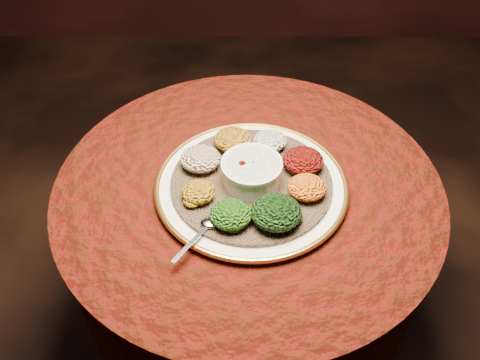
{
  "coord_description": "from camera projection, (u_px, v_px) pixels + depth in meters",
  "views": [
    {
      "loc": [
        -0.01,
        -0.92,
        1.67
      ],
      "look_at": [
        -0.02,
        -0.01,
        0.76
      ],
      "focal_mm": 40.0,
      "sensor_mm": 36.0,
      "label": 1
    }
  ],
  "objects": [
    {
      "name": "portion_timatim",
      "position": [
        201.0,
        159.0,
        1.31
      ],
      "size": [
        0.1,
        0.09,
        0.05
      ],
      "primitive_type": "ellipsoid",
      "color": "maroon",
      "rests_on": "injera"
    },
    {
      "name": "stew_bowl",
      "position": [
        252.0,
        171.0,
        1.26
      ],
      "size": [
        0.14,
        0.14,
        0.06
      ],
      "color": "silver",
      "rests_on": "injera"
    },
    {
      "name": "portion_mixveg",
      "position": [
        231.0,
        214.0,
        1.18
      ],
      "size": [
        0.1,
        0.09,
        0.05
      ],
      "primitive_type": "ellipsoid",
      "color": "#952C09",
      "rests_on": "injera"
    },
    {
      "name": "platter",
      "position": [
        251.0,
        186.0,
        1.3
      ],
      "size": [
        0.53,
        0.53,
        0.02
      ],
      "rotation": [
        0.0,
        0.0,
        -0.19
      ],
      "color": "white",
      "rests_on": "table"
    },
    {
      "name": "portion_tikil",
      "position": [
        307.0,
        187.0,
        1.24
      ],
      "size": [
        0.09,
        0.09,
        0.04
      ],
      "primitive_type": "ellipsoid",
      "color": "#A8790E",
      "rests_on": "injera"
    },
    {
      "name": "table",
      "position": [
        248.0,
        232.0,
        1.44
      ],
      "size": [
        0.96,
        0.96,
        0.73
      ],
      "color": "black",
      "rests_on": "ground"
    },
    {
      "name": "portion_gomen",
      "position": [
        276.0,
        212.0,
        1.18
      ],
      "size": [
        0.11,
        0.11,
        0.05
      ],
      "primitive_type": "ellipsoid",
      "color": "black",
      "rests_on": "injera"
    },
    {
      "name": "spoon",
      "position": [
        207.0,
        226.0,
        1.18
      ],
      "size": [
        0.1,
        0.13,
        0.01
      ],
      "rotation": [
        0.0,
        0.0,
        -2.16
      ],
      "color": "silver",
      "rests_on": "injera"
    },
    {
      "name": "portion_kitfo",
      "position": [
        303.0,
        160.0,
        1.3
      ],
      "size": [
        0.1,
        0.1,
        0.05
      ],
      "primitive_type": "ellipsoid",
      "color": "black",
      "rests_on": "injera"
    },
    {
      "name": "injera",
      "position": [
        251.0,
        183.0,
        1.29
      ],
      "size": [
        0.49,
        0.49,
        0.01
      ],
      "primitive_type": "cylinder",
      "rotation": [
        0.0,
        0.0,
        0.33
      ],
      "color": "brown",
      "rests_on": "platter"
    },
    {
      "name": "portion_ayib",
      "position": [
        270.0,
        141.0,
        1.36
      ],
      "size": [
        0.08,
        0.08,
        0.04
      ],
      "primitive_type": "ellipsoid",
      "color": "beige",
      "rests_on": "injera"
    },
    {
      "name": "portion_shiro",
      "position": [
        233.0,
        140.0,
        1.36
      ],
      "size": [
        0.1,
        0.09,
        0.05
      ],
      "primitive_type": "ellipsoid",
      "color": "#A27413",
      "rests_on": "injera"
    },
    {
      "name": "portion_kik",
      "position": [
        198.0,
        192.0,
        1.23
      ],
      "size": [
        0.08,
        0.08,
        0.04
      ],
      "primitive_type": "ellipsoid",
      "color": "#99690D",
      "rests_on": "injera"
    }
  ]
}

